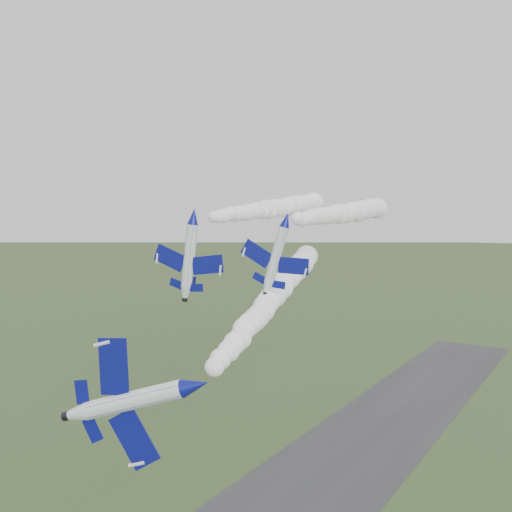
{
  "coord_description": "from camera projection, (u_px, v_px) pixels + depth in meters",
  "views": [
    {
      "loc": [
        40.63,
        -46.66,
        44.68
      ],
      "look_at": [
        2.1,
        14.46,
        39.71
      ],
      "focal_mm": 40.0,
      "sensor_mm": 36.0,
      "label": 1
    }
  ],
  "objects": [
    {
      "name": "runway",
      "position": [
        297.0,
        502.0,
        89.37
      ],
      "size": [
        24.0,
        260.0,
        0.04
      ],
      "primitive_type": "cube",
      "color": "#303033",
      "rests_on": "ground"
    },
    {
      "name": "jet_lead",
      "position": [
        195.0,
        386.0,
        45.59
      ],
      "size": [
        6.36,
        12.91,
        10.59
      ],
      "rotation": [
        0.0,
        1.29,
        0.36
      ],
      "color": "white"
    },
    {
      "name": "smoke_trail_jet_lead",
      "position": [
        279.0,
        289.0,
        84.8
      ],
      "size": [
        30.26,
        70.2,
        4.47
      ],
      "primitive_type": null,
      "rotation": [
        0.0,
        0.0,
        0.36
      ],
      "color": "white"
    },
    {
      "name": "jet_pair_left",
      "position": [
        193.0,
        216.0,
        81.29
      ],
      "size": [
        11.44,
        13.66,
        3.49
      ],
      "rotation": [
        0.0,
        0.13,
        0.14
      ],
      "color": "white"
    },
    {
      "name": "smoke_trail_jet_pair_left",
      "position": [
        275.0,
        208.0,
        113.2
      ],
      "size": [
        13.24,
        61.54,
        4.6
      ],
      "primitive_type": null,
      "rotation": [
        0.0,
        0.0,
        0.14
      ],
      "color": "white"
    },
    {
      "name": "jet_pair_right",
      "position": [
        286.0,
        219.0,
        74.18
      ],
      "size": [
        9.4,
        11.51,
        3.6
      ],
      "rotation": [
        0.0,
        0.28,
        0.19
      ],
      "color": "white"
    },
    {
      "name": "smoke_trail_jet_pair_right",
      "position": [
        349.0,
        212.0,
        107.53
      ],
      "size": [
        17.04,
        66.46,
        4.66
      ],
      "primitive_type": null,
      "rotation": [
        0.0,
        0.0,
        0.19
      ],
      "color": "white"
    }
  ]
}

